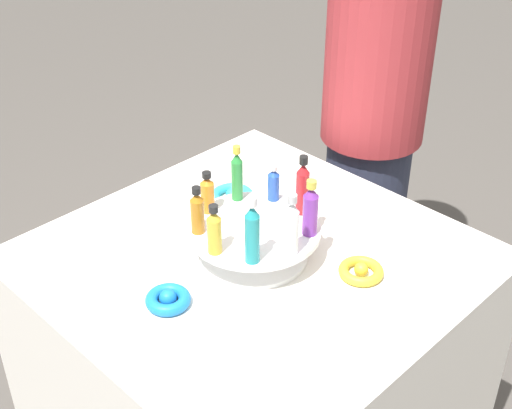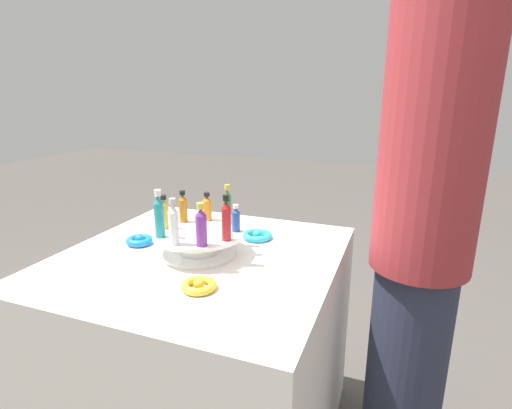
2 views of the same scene
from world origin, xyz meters
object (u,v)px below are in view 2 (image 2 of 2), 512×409
(bottle_amber, at_px, (183,208))
(ribbon_bow_blue, at_px, (140,240))
(ribbon_bow_teal, at_px, (257,235))
(bottle_teal, at_px, (159,216))
(display_stand, at_px, (199,242))
(bottle_purple, at_px, (201,226))
(ribbon_bow_gold, at_px, (199,285))
(bottle_green, at_px, (227,206))
(bottle_red, at_px, (226,220))
(bottle_orange, at_px, (207,208))
(bottle_blue, at_px, (236,219))
(bottle_gold, at_px, (164,213))
(person_figure, at_px, (423,221))
(bottle_clear, at_px, (174,224))

(bottle_amber, distance_m, ribbon_bow_blue, 0.19)
(ribbon_bow_teal, bearing_deg, bottle_teal, 53.28)
(bottle_amber, relative_size, ribbon_bow_blue, 1.19)
(display_stand, bearing_deg, bottle_amber, -36.56)
(bottle_teal, bearing_deg, display_stand, -136.56)
(bottle_purple, xyz_separation_m, ribbon_bow_gold, (-0.05, 0.11, -0.13))
(display_stand, height_order, bottle_green, bottle_green)
(bottle_red, height_order, ribbon_bow_gold, bottle_red)
(bottle_teal, xyz_separation_m, ribbon_bow_blue, (0.15, -0.09, -0.13))
(display_stand, bearing_deg, ribbon_bow_teal, -121.76)
(display_stand, height_order, bottle_red, bottle_red)
(bottle_green, bearing_deg, bottle_amber, 13.44)
(bottle_orange, bearing_deg, display_stand, 103.44)
(ribbon_bow_gold, bearing_deg, display_stand, -61.76)
(bottle_blue, height_order, bottle_purple, bottle_purple)
(bottle_orange, bearing_deg, bottle_amber, 33.44)
(display_stand, height_order, bottle_teal, bottle_teal)
(bottle_blue, height_order, bottle_green, bottle_green)
(bottle_blue, bearing_deg, bottle_gold, 13.44)
(bottle_amber, distance_m, ribbon_bow_teal, 0.28)
(bottle_teal, height_order, bottle_purple, bottle_teal)
(person_figure, bearing_deg, ribbon_bow_teal, -17.40)
(bottle_blue, xyz_separation_m, bottle_teal, (0.20, 0.13, 0.03))
(bottle_orange, bearing_deg, bottle_gold, 53.44)
(display_stand, distance_m, ribbon_bow_gold, 0.24)
(bottle_clear, bearing_deg, ribbon_bow_teal, -113.36)
(bottle_clear, bearing_deg, bottle_green, -106.56)
(bottle_green, bearing_deg, display_stand, 63.44)
(display_stand, relative_size, ribbon_bow_gold, 3.00)
(bottle_orange, relative_size, ribbon_bow_teal, 0.91)
(bottle_teal, distance_m, bottle_red, 0.21)
(bottle_gold, relative_size, bottle_teal, 0.75)
(bottle_blue, distance_m, ribbon_bow_teal, 0.19)
(bottle_blue, height_order, bottle_orange, bottle_orange)
(bottle_green, relative_size, ribbon_bow_blue, 1.47)
(bottle_green, xyz_separation_m, bottle_amber, (0.15, 0.04, -0.01))
(bottle_orange, xyz_separation_m, bottle_amber, (0.07, 0.05, 0.01))
(bottle_amber, relative_size, ribbon_bow_teal, 1.02)
(ribbon_bow_teal, bearing_deg, bottle_amber, 30.49)
(display_stand, height_order, ribbon_bow_gold, display_stand)
(display_stand, height_order, bottle_amber, bottle_amber)
(bottle_red, bearing_deg, ribbon_bow_blue, -6.72)
(bottle_purple, bearing_deg, bottle_teal, -6.56)
(bottle_teal, height_order, bottle_red, bottle_teal)
(display_stand, distance_m, bottle_purple, 0.15)
(bottle_orange, distance_m, bottle_clear, 0.24)
(bottle_teal, bearing_deg, person_figure, -160.67)
(bottle_amber, distance_m, person_figure, 0.77)
(bottle_amber, distance_m, bottle_gold, 0.08)
(bottle_orange, bearing_deg, person_figure, -174.66)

